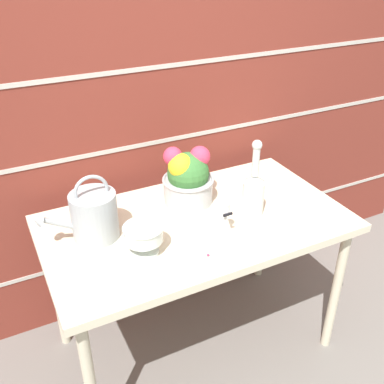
# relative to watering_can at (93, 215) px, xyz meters

# --- Properties ---
(ground_plane) EXTENTS (12.00, 12.00, 0.00)m
(ground_plane) POSITION_rel_watering_can_xyz_m (0.41, -0.08, -0.84)
(ground_plane) COLOR slate
(brick_wall) EXTENTS (3.60, 0.08, 2.20)m
(brick_wall) POSITION_rel_watering_can_xyz_m (0.41, 0.42, 0.26)
(brick_wall) COLOR maroon
(brick_wall) RESTS_ON ground_plane
(patio_table) EXTENTS (1.29, 0.72, 0.74)m
(patio_table) POSITION_rel_watering_can_xyz_m (0.41, -0.08, -0.17)
(patio_table) COLOR beige
(patio_table) RESTS_ON ground_plane
(watering_can) EXTENTS (0.33, 0.18, 0.28)m
(watering_can) POSITION_rel_watering_can_xyz_m (0.00, 0.00, 0.00)
(watering_can) COLOR #9EA3A8
(watering_can) RESTS_ON patio_table
(crystal_pedestal_bowl) EXTENTS (0.16, 0.16, 0.12)m
(crystal_pedestal_bowl) POSITION_rel_watering_can_xyz_m (0.14, -0.18, -0.02)
(crystal_pedestal_bowl) COLOR silver
(crystal_pedestal_bowl) RESTS_ON patio_table
(flower_planter) EXTENTS (0.23, 0.23, 0.27)m
(flower_planter) POSITION_rel_watering_can_xyz_m (0.45, 0.08, 0.02)
(flower_planter) COLOR #ADADB2
(flower_planter) RESTS_ON patio_table
(glass_decanter) EXTENTS (0.09, 0.09, 0.35)m
(glass_decanter) POSITION_rel_watering_can_xyz_m (0.66, -0.14, 0.01)
(glass_decanter) COLOR silver
(glass_decanter) RESTS_ON patio_table
(figurine_vase) EXTENTS (0.07, 0.07, 0.18)m
(figurine_vase) POSITION_rel_watering_can_xyz_m (0.46, -0.23, -0.03)
(figurine_vase) COLOR white
(figurine_vase) RESTS_ON patio_table
(fallen_petal) EXTENTS (0.01, 0.01, 0.01)m
(fallen_petal) POSITION_rel_watering_can_xyz_m (0.34, -0.32, -0.10)
(fallen_petal) COLOR #E03856
(fallen_petal) RESTS_ON patio_table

